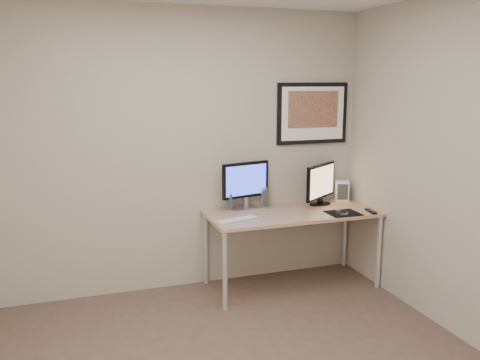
# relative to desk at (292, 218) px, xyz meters

# --- Properties ---
(room) EXTENTS (3.60, 3.60, 3.60)m
(room) POSITION_rel_desk_xyz_m (-1.00, -0.90, 0.98)
(room) COLOR white
(room) RESTS_ON ground
(desk) EXTENTS (1.60, 0.70, 0.73)m
(desk) POSITION_rel_desk_xyz_m (0.00, 0.00, 0.00)
(desk) COLOR olive
(desk) RESTS_ON floor
(framed_art) EXTENTS (0.75, 0.04, 0.60)m
(framed_art) POSITION_rel_desk_xyz_m (0.35, 0.33, 0.96)
(framed_art) COLOR black
(framed_art) RESTS_ON room
(monitor_large) EXTENTS (0.49, 0.21, 0.45)m
(monitor_large) POSITION_rel_desk_xyz_m (-0.38, 0.24, 0.32)
(monitor_large) COLOR #ACACB1
(monitor_large) RESTS_ON desk
(monitor_tv) EXTENTS (0.44, 0.32, 0.41)m
(monitor_tv) POSITION_rel_desk_xyz_m (0.37, 0.16, 0.28)
(monitor_tv) COLOR black
(monitor_tv) RESTS_ON desk
(speaker_left) EXTENTS (0.09, 0.09, 0.18)m
(speaker_left) POSITION_rel_desk_xyz_m (-0.55, 0.23, 0.16)
(speaker_left) COLOR #ACACB1
(speaker_left) RESTS_ON desk
(speaker_right) EXTENTS (0.09, 0.09, 0.20)m
(speaker_right) POSITION_rel_desk_xyz_m (-0.19, 0.22, 0.16)
(speaker_right) COLOR #ACACB1
(speaker_right) RESTS_ON desk
(keyboard) EXTENTS (0.42, 0.21, 0.01)m
(keyboard) POSITION_rel_desk_xyz_m (-0.59, -0.12, 0.07)
(keyboard) COLOR silver
(keyboard) RESTS_ON desk
(mousepad) EXTENTS (0.30, 0.26, 0.00)m
(mousepad) POSITION_rel_desk_xyz_m (0.42, -0.21, 0.07)
(mousepad) COLOR black
(mousepad) RESTS_ON desk
(mouse) EXTENTS (0.08, 0.12, 0.04)m
(mouse) POSITION_rel_desk_xyz_m (0.39, -0.23, 0.09)
(mouse) COLOR black
(mouse) RESTS_ON mousepad
(remote) EXTENTS (0.07, 0.18, 0.02)m
(remote) POSITION_rel_desk_xyz_m (0.69, -0.25, 0.08)
(remote) COLOR black
(remote) RESTS_ON desk
(fan_unit) EXTENTS (0.16, 0.14, 0.21)m
(fan_unit) POSITION_rel_desk_xyz_m (0.67, 0.24, 0.17)
(fan_unit) COLOR white
(fan_unit) RESTS_ON desk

